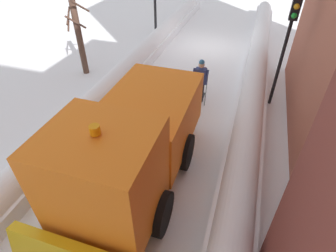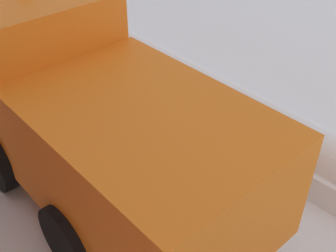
{
  "view_description": "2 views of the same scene",
  "coord_description": "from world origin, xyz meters",
  "px_view_note": "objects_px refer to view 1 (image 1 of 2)",
  "views": [
    {
      "loc": [
        -2.48,
        15.3,
        6.07
      ],
      "look_at": [
        -0.46,
        9.05,
        0.94
      ],
      "focal_mm": 28.9,
      "sensor_mm": 36.0,
      "label": 1
    },
    {
      "loc": [
        -2.56,
        6.17,
        4.96
      ],
      "look_at": [
        0.58,
        9.65,
        1.5
      ],
      "focal_mm": 44.69,
      "sensor_mm": 36.0,
      "label": 2
    }
  ],
  "objects_px": {
    "traffic_light_pole": "(289,31)",
    "skier": "(200,79)",
    "bare_tree_near": "(79,37)",
    "plow_truck": "(133,145)"
  },
  "relations": [
    {
      "from": "traffic_light_pole",
      "to": "skier",
      "type": "bearing_deg",
      "value": 12.15
    },
    {
      "from": "traffic_light_pole",
      "to": "bare_tree_near",
      "type": "xyz_separation_m",
      "value": [
        8.58,
        -0.18,
        -1.21
      ]
    },
    {
      "from": "skier",
      "to": "plow_truck",
      "type": "bearing_deg",
      "value": 81.55
    },
    {
      "from": "plow_truck",
      "to": "traffic_light_pole",
      "type": "relative_size",
      "value": 1.41
    },
    {
      "from": "plow_truck",
      "to": "bare_tree_near",
      "type": "distance_m",
      "value": 7.57
    },
    {
      "from": "plow_truck",
      "to": "skier",
      "type": "height_order",
      "value": "plow_truck"
    },
    {
      "from": "traffic_light_pole",
      "to": "bare_tree_near",
      "type": "bearing_deg",
      "value": -1.19
    },
    {
      "from": "plow_truck",
      "to": "traffic_light_pole",
      "type": "distance_m",
      "value": 6.65
    },
    {
      "from": "plow_truck",
      "to": "bare_tree_near",
      "type": "xyz_separation_m",
      "value": [
        5.07,
        -5.62,
        0.29
      ]
    },
    {
      "from": "skier",
      "to": "bare_tree_near",
      "type": "bearing_deg",
      "value": -7.68
    }
  ]
}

